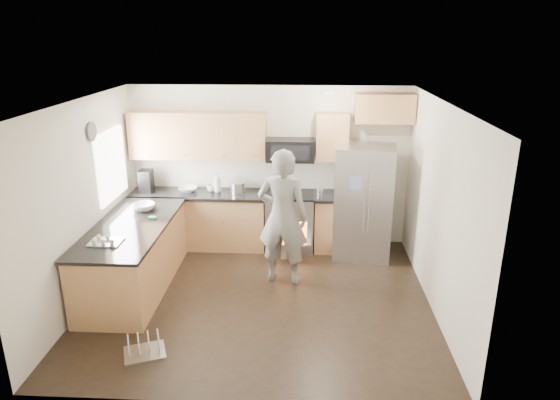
# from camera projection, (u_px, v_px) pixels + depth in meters

# --- Properties ---
(ground) EXTENTS (4.50, 4.50, 0.00)m
(ground) POSITION_uv_depth(u_px,v_px,m) (259.00, 298.00, 6.69)
(ground) COLOR black
(ground) RESTS_ON ground
(room_shell) EXTENTS (4.54, 4.04, 2.62)m
(room_shell) POSITION_uv_depth(u_px,v_px,m) (255.00, 178.00, 6.17)
(room_shell) COLOR silver
(room_shell) RESTS_ON ground
(back_cabinet_run) EXTENTS (4.45, 0.64, 2.50)m
(back_cabinet_run) POSITION_uv_depth(u_px,v_px,m) (232.00, 190.00, 8.06)
(back_cabinet_run) COLOR #A67242
(back_cabinet_run) RESTS_ON ground
(peninsula) EXTENTS (0.96, 2.36, 1.03)m
(peninsula) POSITION_uv_depth(u_px,v_px,m) (134.00, 256.00, 6.86)
(peninsula) COLOR #A67242
(peninsula) RESTS_ON ground
(stove_range) EXTENTS (0.76, 0.97, 1.79)m
(stove_range) POSITION_uv_depth(u_px,v_px,m) (290.00, 209.00, 8.05)
(stove_range) COLOR #B7B7BC
(stove_range) RESTS_ON ground
(refrigerator) EXTENTS (0.96, 0.79, 1.78)m
(refrigerator) POSITION_uv_depth(u_px,v_px,m) (364.00, 202.00, 7.70)
(refrigerator) COLOR #B7B7BC
(refrigerator) RESTS_ON ground
(person) EXTENTS (0.77, 0.57, 1.93)m
(person) POSITION_uv_depth(u_px,v_px,m) (283.00, 217.00, 6.86)
(person) COLOR gray
(person) RESTS_ON ground
(dish_rack) EXTENTS (0.54, 0.49, 0.27)m
(dish_rack) POSITION_uv_depth(u_px,v_px,m) (144.00, 348.00, 5.51)
(dish_rack) COLOR #B7B7BC
(dish_rack) RESTS_ON ground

